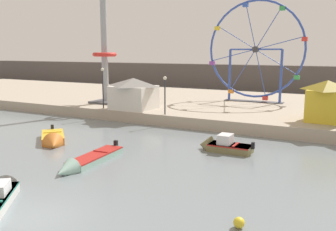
% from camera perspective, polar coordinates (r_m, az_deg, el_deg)
% --- Properties ---
extents(ground_plane, '(240.00, 240.00, 0.00)m').
position_cam_1_polar(ground_plane, '(16.28, -20.49, -15.04)').
color(ground_plane, slate).
extents(quay_promenade, '(110.00, 23.16, 1.03)m').
position_cam_1_polar(quay_promenade, '(42.02, 11.97, 1.28)').
color(quay_promenade, tan).
rests_on(quay_promenade, ground_plane).
extents(distant_town_skyline, '(140.00, 3.00, 4.40)m').
position_cam_1_polar(distant_town_skyline, '(64.66, 17.83, 5.50)').
color(distant_town_skyline, '#564C47').
rests_on(distant_town_skyline, ground_plane).
extents(motorboat_olive_wood, '(3.86, 1.47, 1.60)m').
position_cam_1_polar(motorboat_olive_wood, '(25.25, 8.36, -4.69)').
color(motorboat_olive_wood, olive).
rests_on(motorboat_olive_wood, ground_plane).
extents(motorboat_seafoam, '(1.60, 5.98, 1.16)m').
position_cam_1_polar(motorboat_seafoam, '(22.44, -12.76, -7.04)').
color(motorboat_seafoam, '#93BCAD').
rests_on(motorboat_seafoam, ground_plane).
extents(motorboat_orange_hull, '(4.38, 4.31, 1.49)m').
position_cam_1_polar(motorboat_orange_hull, '(28.35, -17.51, -3.59)').
color(motorboat_orange_hull, orange).
rests_on(motorboat_orange_hull, ground_plane).
extents(ferris_wheel_blue_frame, '(10.85, 1.20, 11.33)m').
position_cam_1_polar(ferris_wheel_blue_frame, '(42.59, 13.50, 9.72)').
color(ferris_wheel_blue_frame, '#334CA8').
rests_on(ferris_wheel_blue_frame, quay_promenade).
extents(drop_tower_steel_tower, '(2.80, 2.80, 12.64)m').
position_cam_1_polar(drop_tower_steel_tower, '(41.12, -9.87, 9.20)').
color(drop_tower_steel_tower, '#999EA3').
rests_on(drop_tower_steel_tower, quay_promenade).
extents(carnival_booth_yellow_awning, '(3.32, 3.39, 3.39)m').
position_cam_1_polar(carnival_booth_yellow_awning, '(32.41, 23.51, 2.20)').
color(carnival_booth_yellow_awning, yellow).
rests_on(carnival_booth_yellow_awning, quay_promenade).
extents(carnival_booth_white_ticket, '(4.34, 3.89, 3.09)m').
position_cam_1_polar(carnival_booth_white_ticket, '(36.44, -5.37, 3.52)').
color(carnival_booth_white_ticket, silver).
rests_on(carnival_booth_white_ticket, quay_promenade).
extents(promenade_lamp_near, '(0.32, 0.32, 4.08)m').
position_cam_1_polar(promenade_lamp_near, '(37.15, -10.15, 5.14)').
color(promenade_lamp_near, '#2D2D33').
rests_on(promenade_lamp_near, quay_promenade).
extents(promenade_lamp_far, '(0.32, 0.32, 3.48)m').
position_cam_1_polar(promenade_lamp_far, '(33.00, -0.49, 4.11)').
color(promenade_lamp_far, '#2D2D33').
rests_on(promenade_lamp_far, quay_promenade).
extents(mooring_buoy_orange, '(0.44, 0.44, 0.44)m').
position_cam_1_polar(mooring_buoy_orange, '(14.87, 11.02, -16.10)').
color(mooring_buoy_orange, yellow).
rests_on(mooring_buoy_orange, ground_plane).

